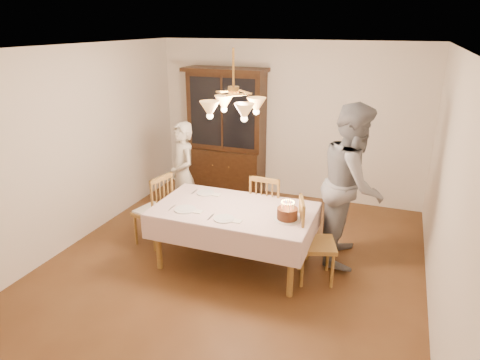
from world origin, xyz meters
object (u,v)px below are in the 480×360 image
at_px(elderly_woman, 183,174).
at_px(birthday_cake, 287,214).
at_px(china_hutch, 226,135).
at_px(chair_far_side, 268,213).
at_px(dining_table, 234,214).

xyz_separation_m(elderly_woman, birthday_cake, (1.81, -0.94, 0.06)).
relative_size(china_hutch, chair_far_side, 2.16).
bearing_deg(birthday_cake, dining_table, 173.04).
height_order(china_hutch, elderly_woman, china_hutch).
bearing_deg(chair_far_side, china_hutch, 128.50).
xyz_separation_m(dining_table, china_hutch, (-1.02, 2.25, 0.36)).
bearing_deg(birthday_cake, china_hutch, 126.04).
bearing_deg(birthday_cake, elderly_woman, 152.65).
relative_size(china_hutch, birthday_cake, 7.20).
distance_m(china_hutch, chair_far_side, 2.09).
bearing_deg(elderly_woman, dining_table, 4.66).
distance_m(elderly_woman, birthday_cake, 2.04).
xyz_separation_m(china_hutch, birthday_cake, (1.70, -2.34, -0.21)).
relative_size(dining_table, chair_far_side, 1.90).
bearing_deg(dining_table, elderly_woman, 143.03).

